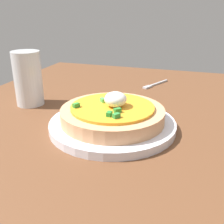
{
  "coord_description": "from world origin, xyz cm",
  "views": [
    {
      "loc": [
        -45.8,
        -23.38,
        25.26
      ],
      "look_at": [
        -0.3,
        -8.56,
        5.88
      ],
      "focal_mm": 42.72,
      "sensor_mm": 36.0,
      "label": 1
    }
  ],
  "objects_px": {
    "fork": "(154,85)",
    "cup_near": "(28,80)",
    "plate": "(112,125)",
    "pizza": "(112,114)"
  },
  "relations": [
    {
      "from": "plate",
      "to": "pizza",
      "type": "distance_m",
      "value": 0.02
    },
    {
      "from": "plate",
      "to": "cup_near",
      "type": "distance_m",
      "value": 0.25
    },
    {
      "from": "cup_near",
      "to": "fork",
      "type": "bearing_deg",
      "value": -45.9
    },
    {
      "from": "pizza",
      "to": "cup_near",
      "type": "distance_m",
      "value": 0.25
    },
    {
      "from": "plate",
      "to": "fork",
      "type": "height_order",
      "value": "plate"
    },
    {
      "from": "plate",
      "to": "cup_near",
      "type": "bearing_deg",
      "value": 72.78
    },
    {
      "from": "fork",
      "to": "cup_near",
      "type": "bearing_deg",
      "value": -20.44
    },
    {
      "from": "plate",
      "to": "pizza",
      "type": "xyz_separation_m",
      "value": [
        -0.0,
        -0.0,
        0.02
      ]
    },
    {
      "from": "plate",
      "to": "cup_near",
      "type": "xyz_separation_m",
      "value": [
        0.07,
        0.24,
        0.05
      ]
    },
    {
      "from": "pizza",
      "to": "fork",
      "type": "xyz_separation_m",
      "value": [
        0.33,
        -0.03,
        -0.03
      ]
    }
  ]
}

